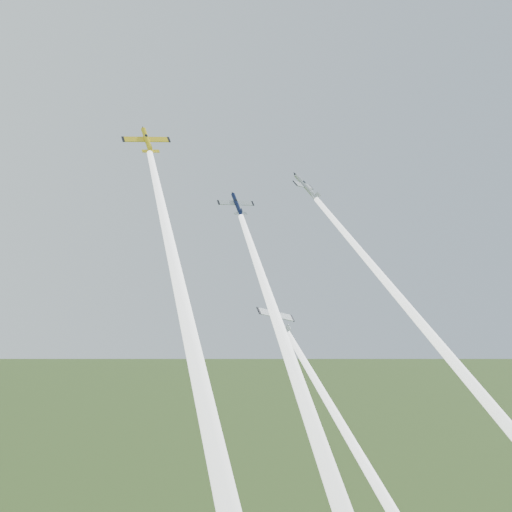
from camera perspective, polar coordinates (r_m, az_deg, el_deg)
name	(u,v)px	position (r m, az deg, el deg)	size (l,w,h in m)	color
plane_yellow	(147,141)	(107.94, -9.66, 10.08)	(7.98, 7.92, 1.25)	gold
smoke_trail_yellow	(181,293)	(84.14, -6.71, -3.28)	(2.59, 2.59, 59.39)	white
plane_navy	(237,204)	(116.51, -1.73, 4.64)	(6.98, 6.93, 1.09)	#0C1537
smoke_trail_navy	(284,341)	(97.12, 2.50, -7.56)	(2.59, 2.59, 55.17)	white
plane_silver_right	(306,187)	(122.60, 4.45, 6.17)	(7.89, 7.83, 1.24)	#A9AFB7
smoke_trail_silver_right	(445,351)	(113.28, 16.44, -8.14)	(2.59, 2.59, 72.19)	white
plane_silver_low	(278,317)	(109.62, 1.97, -5.41)	(8.63, 8.56, 1.35)	#ACB4BA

